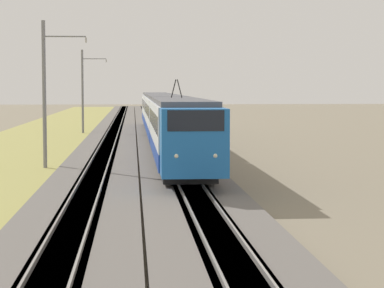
{
  "coord_description": "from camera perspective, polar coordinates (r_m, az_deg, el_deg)",
  "views": [
    {
      "loc": [
        -5.19,
        -1.95,
        4.75
      ],
      "look_at": [
        27.0,
        -4.5,
        2.29
      ],
      "focal_mm": 70.0,
      "sensor_mm": 36.0,
      "label": 1
    }
  ],
  "objects": [
    {
      "name": "grass_verge",
      "position": [
        55.89,
        -12.16,
        -0.55
      ],
      "size": [
        240.0,
        12.53,
        0.12
      ],
      "color": "#99934C",
      "rests_on": "ground"
    },
    {
      "name": "track_main",
      "position": [
        55.41,
        -6.52,
        -0.41
      ],
      "size": [
        240.0,
        1.57,
        0.45
      ],
      "color": "#4C4238",
      "rests_on": "ground"
    },
    {
      "name": "ballast_adjacent",
      "position": [
        55.44,
        -1.87,
        -0.4
      ],
      "size": [
        240.0,
        4.4,
        0.3
      ],
      "color": "#605B56",
      "rests_on": "ground"
    },
    {
      "name": "passenger_train",
      "position": [
        60.36,
        -2.1,
        2.17
      ],
      "size": [
        59.68,
        2.92,
        5.2
      ],
      "rotation": [
        0.0,
        0.0,
        3.14
      ],
      "color": "blue",
      "rests_on": "ground"
    },
    {
      "name": "track_adjacent",
      "position": [
        55.44,
        -1.87,
        -0.39
      ],
      "size": [
        240.0,
        1.57,
        0.45
      ],
      "color": "#4C4238",
      "rests_on": "ground"
    },
    {
      "name": "catenary_mast_mid",
      "position": [
        43.58,
        -11.12,
        3.83
      ],
      "size": [
        0.22,
        2.56,
        8.52
      ],
      "color": "slate",
      "rests_on": "ground"
    },
    {
      "name": "catenary_mast_far",
      "position": [
        76.13,
        -8.3,
        4.04
      ],
      "size": [
        0.22,
        2.56,
        8.47
      ],
      "color": "slate",
      "rests_on": "ground"
    },
    {
      "name": "ballast_main",
      "position": [
        55.42,
        -6.52,
        -0.42
      ],
      "size": [
        240.0,
        4.4,
        0.3
      ],
      "color": "#605B56",
      "rests_on": "ground"
    }
  ]
}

